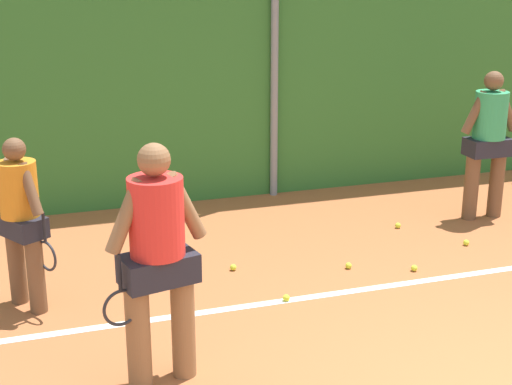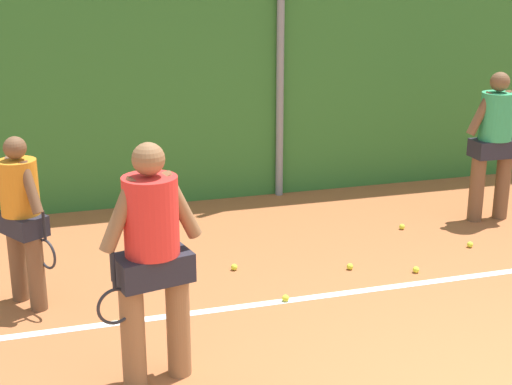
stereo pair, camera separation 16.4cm
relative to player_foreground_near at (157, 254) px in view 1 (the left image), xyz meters
name	(u,v)px [view 1 (the left image)]	position (x,y,z in m)	size (l,w,h in m)	color
ground_plane	(421,323)	(2.36, 0.22, -1.05)	(25.37, 25.37, 0.00)	#A85B33
hedge_fence_backdrop	(270,62)	(2.36, 4.38, 0.74)	(16.49, 0.25, 3.57)	#33702D
fence_post_center	(275,49)	(2.36, 4.20, 0.92)	(0.10, 0.10, 3.94)	gray
court_baseline_paint	(380,287)	(2.36, 1.02, -1.04)	(12.05, 0.10, 0.01)	white
player_foreground_near	(157,254)	(0.00, 0.00, 0.00)	(0.82, 0.43, 1.87)	#8C603D
player_midcourt	(21,215)	(-0.93, 1.64, -0.15)	(0.51, 0.64, 1.61)	brown
player_backcourt_far	(488,137)	(4.52, 2.52, -0.02)	(0.77, 0.39, 1.82)	brown
tennis_ball_2	(286,298)	(1.38, 1.01, -1.01)	(0.07, 0.07, 0.07)	#CCDB33
tennis_ball_3	(398,225)	(3.34, 2.48, -1.01)	(0.07, 0.07, 0.07)	#CCDB33
tennis_ball_7	(414,268)	(2.88, 1.27, -1.01)	(0.07, 0.07, 0.07)	#CCDB33
tennis_ball_8	(466,243)	(3.80, 1.74, -1.01)	(0.07, 0.07, 0.07)	#CCDB33
tennis_ball_9	(349,266)	(2.26, 1.54, -1.01)	(0.07, 0.07, 0.07)	#CCDB33
tennis_ball_10	(146,283)	(0.18, 1.77, -1.01)	(0.07, 0.07, 0.07)	#CCDB33
tennis_ball_12	(142,259)	(0.24, 2.37, -1.01)	(0.07, 0.07, 0.07)	#CCDB33
tennis_ball_13	(233,267)	(1.11, 1.87, -1.01)	(0.07, 0.07, 0.07)	#CCDB33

